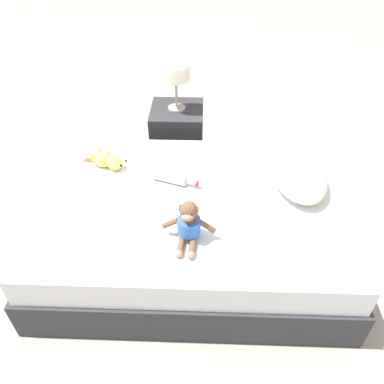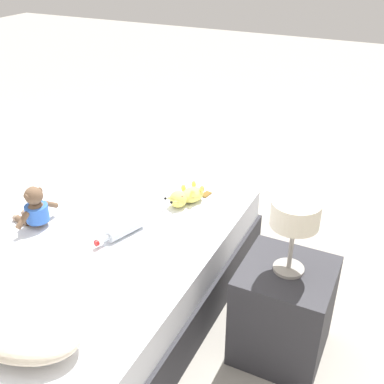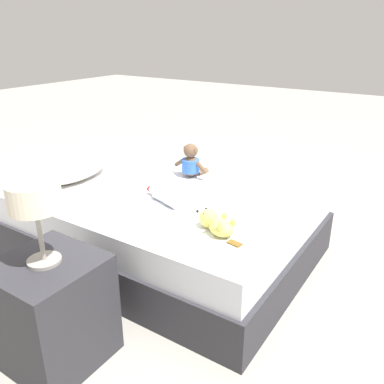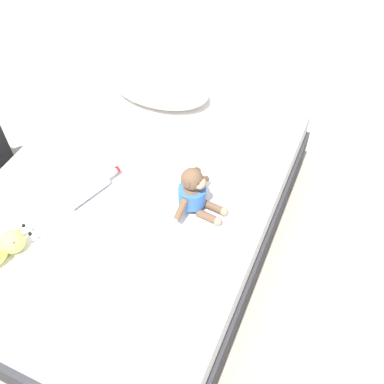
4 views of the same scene
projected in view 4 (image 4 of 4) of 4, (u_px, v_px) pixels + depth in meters
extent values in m
plane|color=#9E998E|center=(142.00, 238.00, 2.38)|extent=(16.00, 16.00, 0.00)
cube|color=#2D2D33|center=(139.00, 224.00, 2.28)|extent=(1.32, 1.83, 0.26)
cube|color=white|center=(135.00, 197.00, 2.11)|extent=(1.28, 1.77, 0.18)
ellipsoid|color=beige|center=(160.00, 87.00, 2.41)|extent=(0.58, 0.35, 0.14)
ellipsoid|color=brown|center=(192.00, 196.00, 1.90)|extent=(0.11, 0.12, 0.15)
cylinder|color=blue|center=(192.00, 195.00, 1.89)|extent=(0.13, 0.13, 0.09)
sphere|color=brown|center=(192.00, 179.00, 1.81)|extent=(0.10, 0.10, 0.10)
ellipsoid|color=gray|center=(201.00, 183.00, 1.81)|extent=(0.05, 0.06, 0.04)
sphere|color=black|center=(202.00, 178.00, 1.80)|extent=(0.01, 0.01, 0.01)
sphere|color=black|center=(198.00, 184.00, 1.78)|extent=(0.01, 0.01, 0.01)
cylinder|color=brown|center=(197.00, 170.00, 1.83)|extent=(0.03, 0.01, 0.03)
cylinder|color=brown|center=(187.00, 184.00, 1.78)|extent=(0.03, 0.01, 0.03)
cylinder|color=brown|center=(202.00, 180.00, 1.94)|extent=(0.04, 0.10, 0.08)
cylinder|color=brown|center=(181.00, 209.00, 1.84)|extent=(0.04, 0.10, 0.08)
cylinder|color=brown|center=(214.00, 207.00, 1.93)|extent=(0.10, 0.05, 0.04)
cylinder|color=brown|center=(208.00, 217.00, 1.89)|extent=(0.10, 0.05, 0.04)
sphere|color=gray|center=(224.00, 212.00, 1.91)|extent=(0.04, 0.04, 0.04)
sphere|color=gray|center=(218.00, 221.00, 1.88)|extent=(0.04, 0.04, 0.04)
sphere|color=#EAE066|center=(12.00, 242.00, 1.77)|extent=(0.10, 0.10, 0.10)
cone|color=#EAE066|center=(18.00, 230.00, 1.80)|extent=(0.05, 0.07, 0.05)
sphere|color=black|center=(24.00, 226.00, 1.80)|extent=(0.02, 0.02, 0.02)
cone|color=#EAE066|center=(24.00, 239.00, 1.77)|extent=(0.05, 0.07, 0.05)
sphere|color=black|center=(30.00, 234.00, 1.77)|extent=(0.02, 0.02, 0.02)
sphere|color=red|center=(7.00, 233.00, 1.77)|extent=(0.02, 0.02, 0.02)
sphere|color=red|center=(14.00, 243.00, 1.74)|extent=(0.02, 0.02, 0.02)
cylinder|color=silver|center=(87.00, 191.00, 1.97)|extent=(0.13, 0.22, 0.07)
cylinder|color=silver|center=(111.00, 174.00, 2.04)|extent=(0.05, 0.07, 0.03)
cylinder|color=red|center=(117.00, 170.00, 2.06)|extent=(0.04, 0.02, 0.03)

